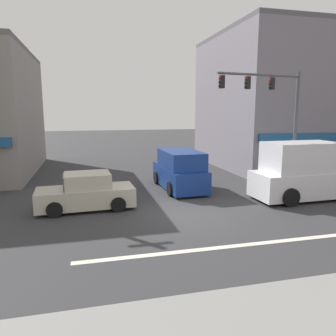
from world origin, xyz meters
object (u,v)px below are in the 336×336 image
traffic_light_mast (276,109)px  sedan_crossing_center (86,193)px  utility_pole_far_right (274,115)px  box_truck_crossing_leftbound (306,173)px  van_waiting_far (180,171)px

traffic_light_mast → sedan_crossing_center: size_ratio=1.48×
utility_pole_far_right → sedan_crossing_center: 14.97m
sedan_crossing_center → traffic_light_mast: bearing=6.2°
traffic_light_mast → box_truck_crossing_leftbound: size_ratio=1.10×
utility_pole_far_right → sedan_crossing_center: bearing=-152.8°
box_truck_crossing_leftbound → sedan_crossing_center: bearing=175.5°
traffic_light_mast → van_waiting_far: (-4.69, 1.57, -3.30)m
utility_pole_far_right → box_truck_crossing_leftbound: size_ratio=1.33×
traffic_light_mast → van_waiting_far: traffic_light_mast is taller
traffic_light_mast → box_truck_crossing_leftbound: (0.64, -1.84, -3.05)m
utility_pole_far_right → van_waiting_far: bearing=-153.1°
utility_pole_far_right → traffic_light_mast: bearing=-120.7°
utility_pole_far_right → van_waiting_far: (-8.05, -4.08, -2.90)m
van_waiting_far → box_truck_crossing_leftbound: box_truck_crossing_leftbound is taller
traffic_light_mast → sedan_crossing_center: (-9.64, -1.04, -3.59)m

